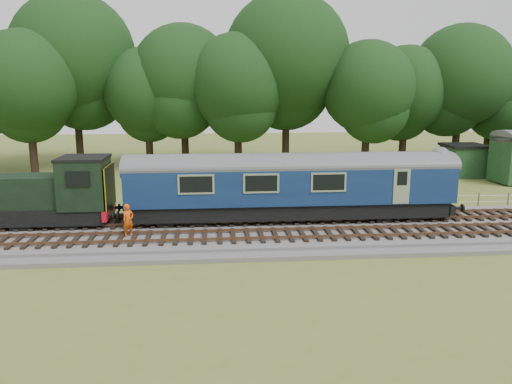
{
  "coord_description": "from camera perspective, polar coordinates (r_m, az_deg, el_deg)",
  "views": [
    {
      "loc": [
        -2.98,
        -25.59,
        7.7
      ],
      "look_at": [
        -0.71,
        1.4,
        2.0
      ],
      "focal_mm": 35.0,
      "sensor_mm": 36.0,
      "label": 1
    }
  ],
  "objects": [
    {
      "name": "ground",
      "position": [
        26.89,
        1.76,
        -4.76
      ],
      "size": [
        120.0,
        120.0,
        0.0
      ],
      "primitive_type": "plane",
      "color": "#596926",
      "rests_on": "ground"
    },
    {
      "name": "shunter_loco",
      "position": [
        29.24,
        -24.06,
        -0.45
      ],
      "size": [
        8.91,
        2.6,
        3.38
      ],
      "color": "black",
      "rests_on": "ground"
    },
    {
      "name": "track_north",
      "position": [
        28.11,
        1.44,
        -3.14
      ],
      "size": [
        67.2,
        2.4,
        0.21
      ],
      "color": "black",
      "rests_on": "ballast"
    },
    {
      "name": "ballast",
      "position": [
        26.84,
        1.77,
        -4.4
      ],
      "size": [
        70.0,
        7.0,
        0.35
      ],
      "primitive_type": "cube",
      "color": "#4C4C4F",
      "rests_on": "ground"
    },
    {
      "name": "fence",
      "position": [
        31.2,
        0.82,
        -2.4
      ],
      "size": [
        64.0,
        0.12,
        1.0
      ],
      "primitive_type": null,
      "color": "#6B6054",
      "rests_on": "ground"
    },
    {
      "name": "tree_line",
      "position": [
        48.3,
        -1.21,
        2.71
      ],
      "size": [
        70.0,
        8.0,
        18.0
      ],
      "primitive_type": null,
      "color": "black",
      "rests_on": "ground"
    },
    {
      "name": "track_south",
      "position": [
        25.25,
        2.19,
        -4.9
      ],
      "size": [
        67.2,
        2.4,
        0.21
      ],
      "color": "black",
      "rests_on": "ballast"
    },
    {
      "name": "dmu_railcar",
      "position": [
        27.79,
        4.04,
        1.29
      ],
      "size": [
        18.05,
        2.86,
        3.88
      ],
      "color": "black",
      "rests_on": "ground"
    },
    {
      "name": "worker",
      "position": [
        25.75,
        -14.39,
        -3.16
      ],
      "size": [
        0.72,
        0.7,
        1.67
      ],
      "primitive_type": "imported",
      "rotation": [
        0.0,
        0.0,
        0.72
      ],
      "color": "#DF4B0B",
      "rests_on": "ballast"
    },
    {
      "name": "shed",
      "position": [
        47.57,
        22.64,
        3.4
      ],
      "size": [
        3.5,
        3.5,
        2.82
      ],
      "rotation": [
        0.0,
        0.0,
        -0.02
      ],
      "color": "#1B3C1B",
      "rests_on": "ground"
    }
  ]
}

